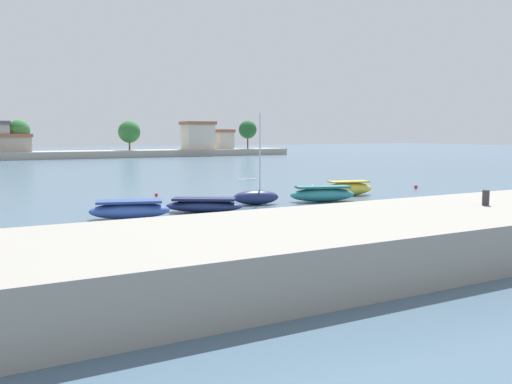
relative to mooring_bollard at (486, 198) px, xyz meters
name	(u,v)px	position (x,y,z in m)	size (l,w,h in m)	color
ground_plane	(372,224)	(-0.50, 6.77, -2.12)	(400.00, 400.00, 0.00)	#476075
seawall_embankment	(479,227)	(-0.50, -0.10, -1.23)	(97.58, 7.63, 1.79)	gray
mooring_bollard	(486,198)	(0.00, 0.00, 0.00)	(0.30, 0.30, 0.66)	#2D2D33
moored_boat_0	(130,210)	(-11.61, 14.79, -1.60)	(4.88, 3.00, 1.08)	#3856A8
moored_boat_1	(204,205)	(-6.79, 15.21, -1.69)	(4.97, 3.82, 0.90)	navy
moored_boat_2	(256,197)	(-2.20, 16.85, -1.58)	(3.42, 2.06, 6.31)	navy
moored_boat_3	(323,194)	(2.83, 15.99, -1.57)	(5.06, 2.85, 1.13)	teal
moored_boat_4	(348,188)	(6.99, 18.28, -1.56)	(4.20, 2.36, 1.15)	yellow
mooring_buoy_0	(416,187)	(15.77, 19.70, -1.95)	(0.33, 0.33, 0.33)	red
mooring_buoy_1	(156,195)	(-6.77, 24.91, -1.98)	(0.27, 0.27, 0.27)	red
mooring_buoy_2	(313,186)	(8.07, 24.86, -1.98)	(0.27, 0.27, 0.27)	yellow
mooring_buoy_3	(374,213)	(1.42, 8.84, -1.92)	(0.40, 0.40, 0.40)	red
mooring_buoy_4	(112,204)	(-11.15, 20.91, -1.99)	(0.25, 0.25, 0.25)	white
distant_shoreline	(68,146)	(-1.63, 98.68, 0.38)	(97.13, 9.81, 8.42)	#9E998C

